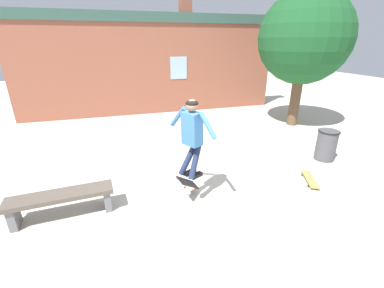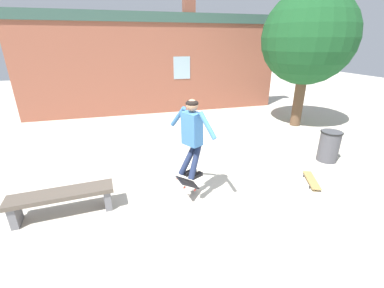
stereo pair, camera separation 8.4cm
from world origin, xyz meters
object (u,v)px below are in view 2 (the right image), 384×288
at_px(skateboard_resting, 312,180).
at_px(park_bench, 62,198).
at_px(skater, 192,132).
at_px(trash_bin, 329,145).
at_px(skateboard_flipping, 188,183).
at_px(tree_right, 308,38).

bearing_deg(skateboard_resting, park_bench, -68.81).
height_order(park_bench, skater, skater).
height_order(trash_bin, skateboard_flipping, trash_bin).
height_order(trash_bin, skater, skater).
distance_m(park_bench, trash_bin, 6.22).
height_order(skater, skateboard_resting, skater).
bearing_deg(tree_right, skater, -143.98).
distance_m(trash_bin, skateboard_flipping, 4.00).
relative_size(skater, skateboard_flipping, 2.35).
xyz_separation_m(tree_right, trash_bin, (-1.12, -2.85, -2.56)).
distance_m(park_bench, skater, 2.56).
height_order(tree_right, skateboard_resting, tree_right).
height_order(skateboard_flipping, skateboard_resting, skateboard_flipping).
xyz_separation_m(skater, skateboard_resting, (2.70, -0.09, -1.33)).
xyz_separation_m(skateboard_flipping, skateboard_resting, (2.77, -0.13, -0.30)).
relative_size(tree_right, trash_bin, 5.64).
xyz_separation_m(trash_bin, skateboard_flipping, (-3.93, -0.74, -0.06)).
bearing_deg(skater, skateboard_resting, -30.08).
height_order(tree_right, trash_bin, tree_right).
distance_m(tree_right, skater, 6.36).
relative_size(park_bench, trash_bin, 2.20).
xyz_separation_m(trash_bin, skateboard_resting, (-1.16, -0.87, -0.35)).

